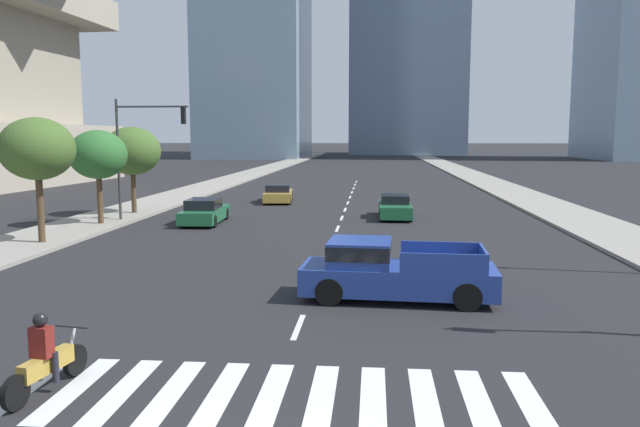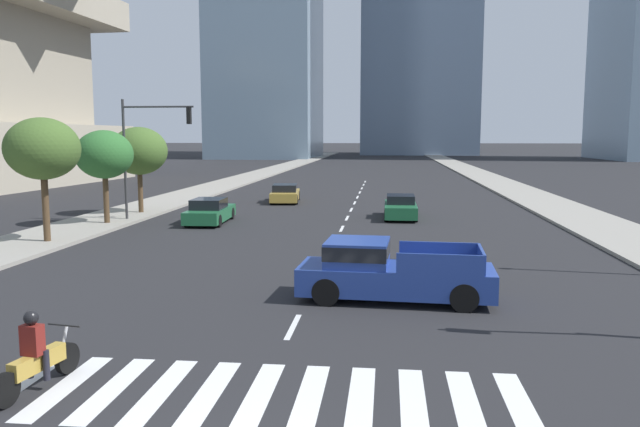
% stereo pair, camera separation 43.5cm
% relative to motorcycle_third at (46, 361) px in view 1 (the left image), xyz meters
% --- Properties ---
extents(sidewalk_east, '(4.00, 260.00, 0.15)m').
position_rel_motorcycle_third_xyz_m(sidewalk_east, '(16.88, 26.20, -0.51)').
color(sidewalk_east, gray).
rests_on(sidewalk_east, ground).
extents(sidewalk_west, '(4.00, 260.00, 0.15)m').
position_rel_motorcycle_third_xyz_m(sidewalk_west, '(-8.84, 26.20, -0.51)').
color(sidewalk_west, gray).
rests_on(sidewalk_west, ground).
extents(crosswalk_near, '(9.45, 2.98, 0.01)m').
position_rel_motorcycle_third_xyz_m(crosswalk_near, '(4.02, 0.18, -0.58)').
color(crosswalk_near, silver).
rests_on(crosswalk_near, ground).
extents(lane_divider_center, '(0.14, 50.00, 0.01)m').
position_rel_motorcycle_third_xyz_m(lane_divider_center, '(4.02, 28.18, -0.58)').
color(lane_divider_center, silver).
rests_on(lane_divider_center, ground).
extents(motorcycle_third, '(0.72, 2.17, 1.49)m').
position_rel_motorcycle_third_xyz_m(motorcycle_third, '(0.00, 0.00, 0.00)').
color(motorcycle_third, black).
rests_on(motorcycle_third, ground).
extents(pickup_truck, '(5.46, 2.28, 1.67)m').
position_rel_motorcycle_third_xyz_m(pickup_truck, '(6.23, 6.91, 0.23)').
color(pickup_truck, navy).
rests_on(pickup_truck, ground).
extents(sedan_green_0, '(1.78, 4.48, 1.28)m').
position_rel_motorcycle_third_xyz_m(sedan_green_0, '(6.98, 24.55, 0.01)').
color(sedan_green_0, '#1E6038').
rests_on(sedan_green_0, ground).
extents(sedan_green_1, '(1.98, 4.63, 1.31)m').
position_rel_motorcycle_third_xyz_m(sedan_green_1, '(-3.05, 21.45, 0.02)').
color(sedan_green_1, '#1E6038').
rests_on(sedan_green_1, ground).
extents(sedan_gold_2, '(2.29, 4.69, 1.25)m').
position_rel_motorcycle_third_xyz_m(sedan_gold_2, '(-0.80, 32.17, -0.00)').
color(sedan_gold_2, '#B28E38').
rests_on(sedan_gold_2, ground).
extents(traffic_signal_far, '(4.12, 0.28, 6.32)m').
position_rel_motorcycle_third_xyz_m(traffic_signal_far, '(-6.29, 21.54, 3.85)').
color(traffic_signal_far, '#333335').
rests_on(traffic_signal_far, sidewalk_west).
extents(street_tree_nearest, '(3.04, 3.04, 5.18)m').
position_rel_motorcycle_third_xyz_m(street_tree_nearest, '(-8.04, 14.36, 3.43)').
color(street_tree_nearest, '#4C3823').
rests_on(street_tree_nearest, sidewalk_west).
extents(street_tree_second, '(2.88, 2.88, 4.71)m').
position_rel_motorcycle_third_xyz_m(street_tree_second, '(-8.04, 20.01, 3.03)').
color(street_tree_second, '#4C3823').
rests_on(street_tree_second, sidewalk_west).
extents(street_tree_third, '(3.24, 3.24, 4.93)m').
position_rel_motorcycle_third_xyz_m(street_tree_third, '(-8.04, 24.45, 3.11)').
color(street_tree_third, '#4C3823').
rests_on(street_tree_third, sidewalk_west).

